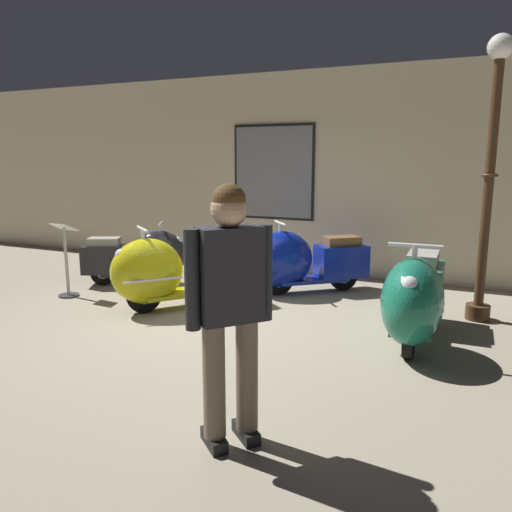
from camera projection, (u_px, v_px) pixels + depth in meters
name	position (u px, v px, depth m)	size (l,w,h in m)	color
ground_plane	(194.00, 326.00, 5.84)	(60.00, 60.00, 0.00)	gray
showroom_back_wall	(303.00, 174.00, 8.39)	(18.00, 0.63, 3.30)	beige
scooter_0	(143.00, 257.00, 7.67)	(1.59, 1.10, 0.95)	black
scooter_1	(169.00, 272.00, 6.40)	(1.50, 1.67, 1.07)	black
scooter_2	(300.00, 261.00, 7.16)	(1.62, 1.46, 1.04)	black
scooter_3	(415.00, 298.00, 5.13)	(0.61, 1.84, 1.12)	black
lamppost	(490.00, 172.00, 5.73)	(0.28, 0.28, 3.24)	#472D19
visitor_0	(230.00, 299.00, 3.23)	(0.45, 0.47, 1.76)	black
info_stanchion	(67.00, 266.00, 7.00)	(0.34, 0.28, 1.04)	#333338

